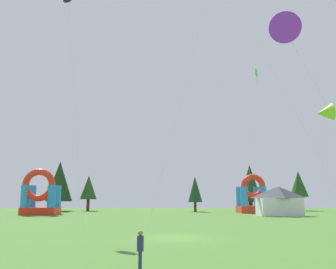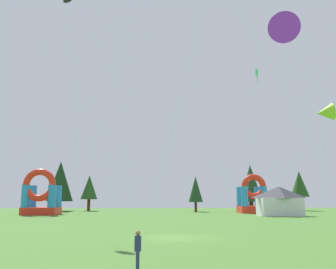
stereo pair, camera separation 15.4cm
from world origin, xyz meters
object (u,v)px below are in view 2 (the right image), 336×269
inflatable_red_slide (252,199)px  festival_tent (279,201)px  kite_black_parafoil (68,0)px  kite_purple_delta (284,30)px  kite_green_diamond (258,74)px  kite_lime_delta (325,113)px  person_far_side (138,247)px  inflatable_orange_dome (41,198)px

inflatable_red_slide → festival_tent: (1.74, -8.44, -0.25)m
kite_black_parafoil → kite_purple_delta: bearing=-37.4°
kite_green_diamond → kite_lime_delta: size_ratio=1.73×
kite_black_parafoil → inflatable_red_slide: size_ratio=3.71×
person_far_side → inflatable_orange_dome: inflatable_orange_dome is taller
inflatable_orange_dome → kite_black_parafoil: bearing=-69.0°
kite_purple_delta → kite_lime_delta: (8.80, 13.82, -2.46)m
kite_purple_delta → inflatable_red_slide: kite_purple_delta is taller
kite_black_parafoil → person_far_side: (8.67, -21.38, -22.21)m
kite_purple_delta → kite_black_parafoil: kite_black_parafoil is taller
kite_lime_delta → festival_tent: (0.46, 17.13, -9.21)m
kite_purple_delta → inflatable_orange_dome: kite_purple_delta is taller
inflatable_orange_dome → inflatable_red_slide: size_ratio=1.08×
kite_green_diamond → inflatable_red_slide: bearing=83.5°
person_far_side → inflatable_orange_dome: (-16.82, 42.63, 1.61)m
kite_green_diamond → kite_lime_delta: kite_green_diamond is taller
kite_purple_delta → inflatable_orange_dome: 44.91m
kite_lime_delta → festival_tent: kite_lime_delta is taller
kite_lime_delta → person_far_side: kite_lime_delta is taller
inflatable_orange_dome → inflatable_red_slide: (33.48, 4.51, -0.21)m
kite_purple_delta → festival_tent: bearing=73.3°
kite_lime_delta → inflatable_orange_dome: 41.58m
inflatable_orange_dome → inflatable_red_slide: inflatable_orange_dome is taller
kite_green_diamond → inflatable_orange_dome: bearing=169.9°
kite_lime_delta → inflatable_orange_dome: kite_lime_delta is taller
kite_black_parafoil → inflatable_orange_dome: (-8.15, 21.25, -20.60)m
kite_lime_delta → kite_black_parafoil: (-26.61, -0.19, 11.84)m
kite_purple_delta → inflatable_orange_dome: bearing=126.7°
kite_purple_delta → kite_lime_delta: 16.57m
kite_lime_delta → kite_green_diamond: bearing=99.0°
kite_black_parafoil → inflatable_orange_dome: size_ratio=3.42×
kite_black_parafoil → inflatable_red_slide: bearing=45.5°
kite_purple_delta → inflatable_red_slide: size_ratio=2.35×
kite_purple_delta → inflatable_orange_dome: size_ratio=2.17×
inflatable_red_slide → festival_tent: size_ratio=1.09×
kite_purple_delta → kite_black_parafoil: (-17.81, 13.63, 9.38)m
inflatable_orange_dome → kite_purple_delta: bearing=-53.3°
inflatable_orange_dome → festival_tent: size_ratio=1.18×
kite_black_parafoil → inflatable_orange_dome: 30.70m
kite_purple_delta → person_far_side: bearing=-139.7°
inflatable_red_slide → kite_black_parafoil: bearing=-134.5°
kite_purple_delta → kite_green_diamond: bearing=77.7°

